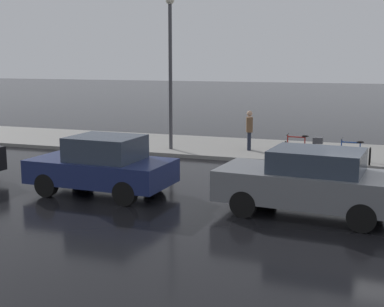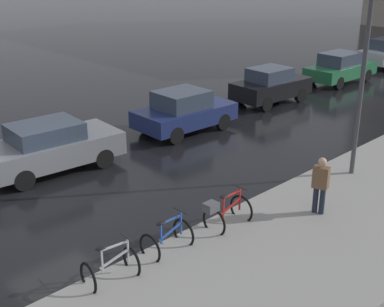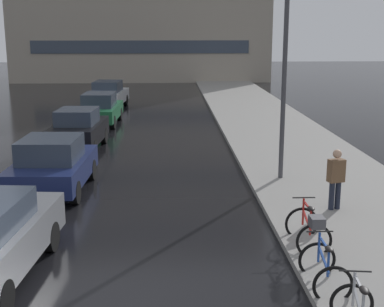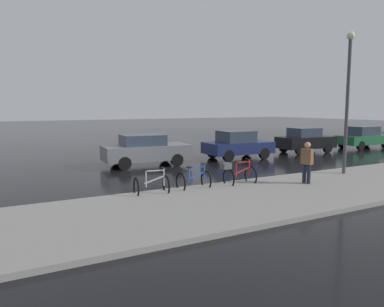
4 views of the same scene
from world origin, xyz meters
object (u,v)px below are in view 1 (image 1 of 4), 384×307
object	(u,v)px
car_grey	(311,182)
pedestrian	(249,129)
bicycle_third	(303,149)
bicycle_second	(354,156)
car_navy	(103,165)
streetlamp	(170,60)

from	to	relation	value
car_grey	pedestrian	bearing A→B (deg)	23.35
bicycle_third	pedestrian	xyz separation A→B (m)	(1.24, 2.28, 0.45)
bicycle_second	bicycle_third	size ratio (longest dim) A/B	0.81
bicycle_third	car_navy	distance (m)	7.82
car_navy	pedestrian	distance (m)	7.91
bicycle_second	pedestrian	xyz separation A→B (m)	(1.42, 4.03, 0.56)
car_grey	pedestrian	world-z (taller)	pedestrian
car_navy	pedestrian	bearing A→B (deg)	-17.09
car_grey	bicycle_third	bearing A→B (deg)	9.17
pedestrian	streetlamp	size ratio (longest dim) A/B	0.28
bicycle_second	bicycle_third	xyz separation A→B (m)	(0.18, 1.75, 0.11)
bicycle_second	pedestrian	world-z (taller)	pedestrian
bicycle_third	car_grey	bearing A→B (deg)	-170.83
bicycle_third	car_grey	xyz separation A→B (m)	(-6.45, -1.04, 0.30)
car_grey	car_navy	world-z (taller)	car_navy
car_grey	streetlamp	size ratio (longest dim) A/B	0.74
bicycle_second	streetlamp	distance (m)	7.78
car_grey	streetlamp	world-z (taller)	streetlamp
streetlamp	bicycle_second	bearing A→B (deg)	-95.37
bicycle_third	pedestrian	bearing A→B (deg)	61.45
bicycle_third	car_navy	bearing A→B (deg)	143.91
pedestrian	car_grey	bearing A→B (deg)	-156.65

